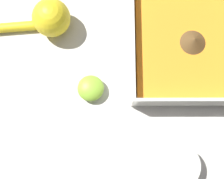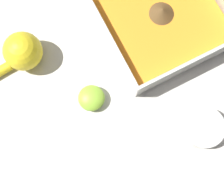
{
  "view_description": "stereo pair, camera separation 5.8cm",
  "coord_description": "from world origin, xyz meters",
  "px_view_note": "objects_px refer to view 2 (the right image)",
  "views": [
    {
      "loc": [
        0.2,
        -0.13,
        0.6
      ],
      "look_at": [
        0.07,
        -0.13,
        0.03
      ],
      "focal_mm": 50.0,
      "sensor_mm": 36.0,
      "label": 1
    },
    {
      "loc": [
        0.18,
        -0.18,
        0.6
      ],
      "look_at": [
        0.07,
        -0.13,
        0.03
      ],
      "focal_mm": 50.0,
      "sensor_mm": 36.0,
      "label": 2
    }
  ],
  "objects_px": {
    "lemon_squeezer": "(18,55)",
    "lemon_half": "(91,98)",
    "spice_bowl": "(202,128)",
    "square_dish": "(160,17)"
  },
  "relations": [
    {
      "from": "lemon_squeezer",
      "to": "lemon_half",
      "type": "relative_size",
      "value": 4.18
    },
    {
      "from": "square_dish",
      "to": "spice_bowl",
      "type": "xyz_separation_m",
      "value": [
        0.23,
        -0.04,
        -0.01
      ]
    },
    {
      "from": "lemon_half",
      "to": "square_dish",
      "type": "bearing_deg",
      "value": 113.39
    },
    {
      "from": "lemon_squeezer",
      "to": "square_dish",
      "type": "bearing_deg",
      "value": -14.84
    },
    {
      "from": "lemon_squeezer",
      "to": "lemon_half",
      "type": "distance_m",
      "value": 0.16
    },
    {
      "from": "square_dish",
      "to": "lemon_squeezer",
      "type": "distance_m",
      "value": 0.29
    },
    {
      "from": "lemon_squeezer",
      "to": "lemon_half",
      "type": "xyz_separation_m",
      "value": [
        0.13,
        0.09,
        -0.02
      ]
    },
    {
      "from": "square_dish",
      "to": "lemon_half",
      "type": "bearing_deg",
      "value": -66.61
    },
    {
      "from": "square_dish",
      "to": "spice_bowl",
      "type": "bearing_deg",
      "value": -8.94
    },
    {
      "from": "spice_bowl",
      "to": "lemon_half",
      "type": "distance_m",
      "value": 0.22
    }
  ]
}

